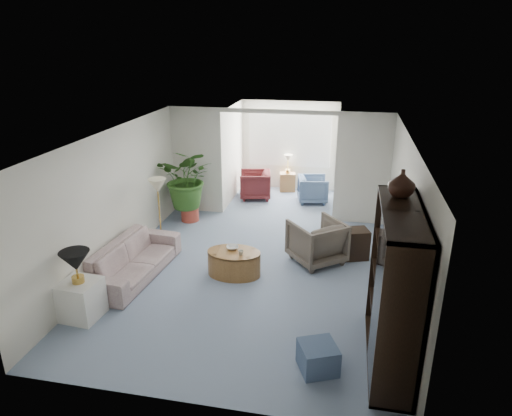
% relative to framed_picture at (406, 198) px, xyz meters
% --- Properties ---
extents(floor, '(6.00, 6.00, 0.00)m').
position_rel_framed_picture_xyz_m(floor, '(-2.46, 0.10, -1.70)').
color(floor, gray).
rests_on(floor, ground).
extents(sunroom_floor, '(2.60, 2.60, 0.00)m').
position_rel_framed_picture_xyz_m(sunroom_floor, '(-2.46, 4.20, -1.70)').
color(sunroom_floor, gray).
rests_on(sunroom_floor, ground).
extents(back_pier_left, '(1.20, 0.12, 2.50)m').
position_rel_framed_picture_xyz_m(back_pier_left, '(-4.36, 3.10, -0.45)').
color(back_pier_left, silver).
rests_on(back_pier_left, ground).
extents(back_pier_right, '(1.20, 0.12, 2.50)m').
position_rel_framed_picture_xyz_m(back_pier_right, '(-0.56, 3.10, -0.45)').
color(back_pier_right, silver).
rests_on(back_pier_right, ground).
extents(back_header, '(2.60, 0.12, 0.10)m').
position_rel_framed_picture_xyz_m(back_header, '(-2.46, 3.10, 0.75)').
color(back_header, silver).
rests_on(back_header, back_pier_left).
extents(window_pane, '(2.20, 0.02, 1.50)m').
position_rel_framed_picture_xyz_m(window_pane, '(-2.46, 5.28, -0.30)').
color(window_pane, white).
extents(window_blinds, '(2.20, 0.02, 1.50)m').
position_rel_framed_picture_xyz_m(window_blinds, '(-2.46, 5.25, -0.30)').
color(window_blinds, white).
extents(framed_picture, '(0.04, 0.50, 0.40)m').
position_rel_framed_picture_xyz_m(framed_picture, '(0.00, 0.00, 0.00)').
color(framed_picture, beige).
extents(sofa, '(1.00, 2.20, 0.63)m').
position_rel_framed_picture_xyz_m(sofa, '(-4.48, -0.19, -1.39)').
color(sofa, beige).
rests_on(sofa, ground).
extents(end_table, '(0.58, 0.58, 0.59)m').
position_rel_framed_picture_xyz_m(end_table, '(-4.68, -1.54, -1.40)').
color(end_table, white).
rests_on(end_table, ground).
extents(table_lamp, '(0.44, 0.44, 0.30)m').
position_rel_framed_picture_xyz_m(table_lamp, '(-4.68, -1.54, -0.76)').
color(table_lamp, black).
rests_on(table_lamp, end_table).
extents(floor_lamp, '(0.36, 0.36, 0.28)m').
position_rel_framed_picture_xyz_m(floor_lamp, '(-4.52, 1.14, -0.45)').
color(floor_lamp, '#F5EFC3').
rests_on(floor_lamp, ground).
extents(coffee_table, '(1.18, 1.18, 0.45)m').
position_rel_framed_picture_xyz_m(coffee_table, '(-2.75, 0.19, -1.47)').
color(coffee_table, olive).
rests_on(coffee_table, ground).
extents(coffee_bowl, '(0.27, 0.27, 0.05)m').
position_rel_framed_picture_xyz_m(coffee_bowl, '(-2.80, 0.29, -1.22)').
color(coffee_bowl, silver).
rests_on(coffee_bowl, coffee_table).
extents(coffee_cup, '(0.11, 0.11, 0.08)m').
position_rel_framed_picture_xyz_m(coffee_cup, '(-2.60, 0.09, -1.21)').
color(coffee_cup, beige).
rests_on(coffee_cup, coffee_table).
extents(wingback_chair, '(1.24, 1.24, 0.82)m').
position_rel_framed_picture_xyz_m(wingback_chair, '(-1.36, 0.99, -1.29)').
color(wingback_chair, '#5C5348').
rests_on(wingback_chair, ground).
extents(side_table_dark, '(0.58, 0.52, 0.58)m').
position_rel_framed_picture_xyz_m(side_table_dark, '(-0.66, 1.29, -1.41)').
color(side_table_dark, black).
rests_on(side_table_dark, ground).
extents(entertainment_cabinet, '(0.50, 1.89, 2.10)m').
position_rel_framed_picture_xyz_m(entertainment_cabinet, '(-0.23, -1.63, -0.65)').
color(entertainment_cabinet, black).
rests_on(entertainment_cabinet, ground).
extents(cabinet_urn, '(0.34, 0.34, 0.35)m').
position_rel_framed_picture_xyz_m(cabinet_urn, '(-0.23, -1.13, 0.58)').
color(cabinet_urn, black).
rests_on(cabinet_urn, entertainment_cabinet).
extents(ottoman, '(0.59, 0.59, 0.36)m').
position_rel_framed_picture_xyz_m(ottoman, '(-1.11, -2.02, -1.52)').
color(ottoman, '#4A6180').
rests_on(ottoman, ground).
extents(plant_pot, '(0.40, 0.40, 0.32)m').
position_rel_framed_picture_xyz_m(plant_pot, '(-4.37, 2.47, -1.54)').
color(plant_pot, '#AF4132').
rests_on(plant_pot, ground).
extents(house_plant, '(1.26, 1.09, 1.39)m').
position_rel_framed_picture_xyz_m(house_plant, '(-4.37, 2.47, -0.68)').
color(house_plant, '#2E5A1F').
rests_on(house_plant, plant_pot).
extents(sunroom_chair_blue, '(0.86, 0.84, 0.67)m').
position_rel_framed_picture_xyz_m(sunroom_chair_blue, '(-1.71, 4.30, -1.37)').
color(sunroom_chair_blue, '#4A6180').
rests_on(sunroom_chair_blue, ground).
extents(sunroom_chair_maroon, '(0.92, 0.90, 0.72)m').
position_rel_framed_picture_xyz_m(sunroom_chair_maroon, '(-3.21, 4.30, -1.34)').
color(sunroom_chair_maroon, '#591E1F').
rests_on(sunroom_chair_maroon, ground).
extents(sunroom_table, '(0.46, 0.39, 0.50)m').
position_rel_framed_picture_xyz_m(sunroom_table, '(-2.46, 5.05, -1.45)').
color(sunroom_table, olive).
rests_on(sunroom_table, ground).
extents(shelf_clutter, '(0.30, 1.09, 1.06)m').
position_rel_framed_picture_xyz_m(shelf_clutter, '(-0.28, -1.81, -0.50)').
color(shelf_clutter, '#282622').
rests_on(shelf_clutter, entertainment_cabinet).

